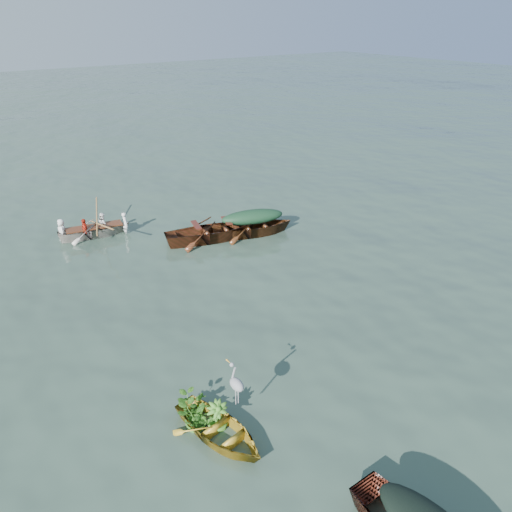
{
  "coord_description": "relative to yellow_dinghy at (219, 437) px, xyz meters",
  "views": [
    {
      "loc": [
        -7.58,
        -7.64,
        7.48
      ],
      "look_at": [
        0.67,
        3.82,
        0.5
      ],
      "focal_mm": 35.0,
      "sensor_mm": 36.0,
      "label": 1
    }
  ],
  "objects": [
    {
      "name": "rowed_boat",
      "position": [
        1.4,
        10.85,
        0.0
      ],
      "size": [
        3.74,
        1.74,
        0.82
      ],
      "primitive_type": "imported",
      "rotation": [
        0.0,
        0.0,
        1.38
      ],
      "color": "beige",
      "rests_on": "ground"
    },
    {
      "name": "green_tarp_boat",
      "position": [
        6.17,
        7.58,
        0.0
      ],
      "size": [
        4.43,
        2.52,
        0.98
      ],
      "primitive_type": "imported",
      "rotation": [
        0.0,
        0.0,
        1.27
      ],
      "color": "#522D13",
      "rests_on": "ground"
    },
    {
      "name": "open_wooden_boat",
      "position": [
        4.71,
        8.04,
        0.0
      ],
      "size": [
        4.89,
        2.6,
        1.11
      ],
      "primitive_type": "imported",
      "rotation": [
        0.0,
        0.0,
        1.31
      ],
      "color": "#552615",
      "rests_on": "ground"
    },
    {
      "name": "heron",
      "position": [
        0.53,
        0.16,
        0.81
      ],
      "size": [
        0.35,
        0.45,
        0.92
      ],
      "primitive_type": null,
      "rotation": [
        0.0,
        0.0,
        0.2
      ],
      "color": "#94979D",
      "rests_on": "yellow_dinghy"
    },
    {
      "name": "ground",
      "position": [
        3.99,
        1.43,
        0.0
      ],
      "size": [
        140.0,
        140.0,
        0.0
      ],
      "primitive_type": "plane",
      "color": "#374E40",
      "rests_on": "ground"
    },
    {
      "name": "rowers",
      "position": [
        1.4,
        10.85,
        0.79
      ],
      "size": [
        2.66,
        1.43,
        0.76
      ],
      "primitive_type": "imported",
      "rotation": [
        0.0,
        0.0,
        1.38
      ],
      "color": "silver",
      "rests_on": "rowed_boat"
    },
    {
      "name": "yellow_dinghy",
      "position": [
        0.0,
        0.0,
        0.0
      ],
      "size": [
        1.68,
        2.88,
        0.7
      ],
      "primitive_type": "imported",
      "rotation": [
        0.0,
        0.0,
        0.2
      ],
      "color": "gold",
      "rests_on": "ground"
    },
    {
      "name": "dinghy_weeds",
      "position": [
        -0.08,
        0.54,
        0.65
      ],
      "size": [
        0.86,
        1.02,
        0.6
      ],
      "primitive_type": "imported",
      "rotation": [
        0.0,
        0.0,
        0.2
      ],
      "color": "#29641A",
      "rests_on": "yellow_dinghy"
    },
    {
      "name": "green_tarp_cover",
      "position": [
        6.17,
        7.58,
        0.75
      ],
      "size": [
        2.43,
        1.39,
        0.52
      ],
      "primitive_type": "ellipsoid",
      "rotation": [
        0.0,
        0.0,
        1.27
      ],
      "color": "#173925",
      "rests_on": "green_tarp_boat"
    },
    {
      "name": "oars",
      "position": [
        1.4,
        10.85,
        0.44
      ],
      "size": [
        1.08,
        2.67,
        0.06
      ],
      "primitive_type": null,
      "rotation": [
        0.0,
        0.0,
        1.38
      ],
      "color": "olive",
      "rests_on": "rowed_boat"
    },
    {
      "name": "thwart_benches",
      "position": [
        4.71,
        8.04,
        0.57
      ],
      "size": [
        2.48,
        1.44,
        0.04
      ],
      "primitive_type": null,
      "rotation": [
        0.0,
        0.0,
        1.31
      ],
      "color": "#44170F",
      "rests_on": "open_wooden_boat"
    }
  ]
}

